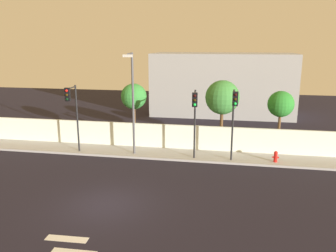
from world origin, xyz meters
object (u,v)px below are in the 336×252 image
object	(u,v)px
fire_hydrant	(276,156)
roadside_tree_midright	(281,105)
traffic_light_right	(195,111)
roadside_tree_leftmost	(134,97)
street_lamp_curbside	(132,96)
roadside_tree_midleft	(222,98)
traffic_light_left	(72,105)
traffic_light_center	(234,111)

from	to	relation	value
fire_hydrant	roadside_tree_midright	xyz separation A→B (m)	(0.45, 2.74, 3.01)
traffic_light_right	roadside_tree_leftmost	distance (m)	6.20
street_lamp_curbside	roadside_tree_midright	distance (m)	10.60
roadside_tree_midleft	traffic_light_left	bearing A→B (deg)	-160.20
traffic_light_left	roadside_tree_midright	size ratio (longest dim) A/B	1.07
traffic_light_left	traffic_light_center	xyz separation A→B (m)	(10.94, 0.27, -0.06)
traffic_light_left	roadside_tree_midleft	size ratio (longest dim) A/B	0.93
traffic_light_left	traffic_light_right	size ratio (longest dim) A/B	1.03
roadside_tree_leftmost	roadside_tree_midright	world-z (taller)	roadside_tree_leftmost
fire_hydrant	roadside_tree_midleft	distance (m)	5.71
street_lamp_curbside	roadside_tree_midright	bearing A→B (deg)	16.13
traffic_light_right	street_lamp_curbside	size ratio (longest dim) A/B	0.66
traffic_light_right	roadside_tree_leftmost	world-z (taller)	traffic_light_right
street_lamp_curbside	roadside_tree_midleft	xyz separation A→B (m)	(6.00, 2.94, -0.43)
roadside_tree_midleft	fire_hydrant	bearing A→B (deg)	-36.46
traffic_light_center	roadside_tree_midright	world-z (taller)	traffic_light_center
traffic_light_left	fire_hydrant	bearing A→B (deg)	3.72
traffic_light_right	fire_hydrant	bearing A→B (deg)	8.52
traffic_light_left	street_lamp_curbside	size ratio (longest dim) A/B	0.68
street_lamp_curbside	fire_hydrant	world-z (taller)	street_lamp_curbside
traffic_light_center	roadside_tree_midleft	distance (m)	3.48
traffic_light_right	roadside_tree_leftmost	bearing A→B (deg)	145.15
roadside_tree_leftmost	roadside_tree_midleft	size ratio (longest dim) A/B	0.93
fire_hydrant	roadside_tree_leftmost	xyz separation A→B (m)	(-10.45, 2.74, 3.25)
traffic_light_left	roadside_tree_leftmost	xyz separation A→B (m)	(3.36, 3.64, 0.12)
street_lamp_curbside	roadside_tree_midright	size ratio (longest dim) A/B	1.57
roadside_tree_midright	fire_hydrant	bearing A→B (deg)	-99.33
traffic_light_center	roadside_tree_midright	xyz separation A→B (m)	(3.31, 3.36, -0.07)
roadside_tree_midleft	roadside_tree_midright	world-z (taller)	roadside_tree_midleft
street_lamp_curbside	fire_hydrant	bearing A→B (deg)	1.17
traffic_light_left	roadside_tree_midright	distance (m)	14.71
fire_hydrant	roadside_tree_leftmost	bearing A→B (deg)	165.31
roadside_tree_midright	traffic_light_left	bearing A→B (deg)	-165.69
traffic_light_left	roadside_tree_leftmost	world-z (taller)	traffic_light_left
traffic_light_left	roadside_tree_midright	xyz separation A→B (m)	(14.25, 3.64, -0.13)
traffic_light_center	street_lamp_curbside	world-z (taller)	street_lamp_curbside
traffic_light_center	roadside_tree_leftmost	xyz separation A→B (m)	(-7.59, 3.36, 0.18)
traffic_light_right	roadside_tree_midright	size ratio (longest dim) A/B	1.04
traffic_light_right	roadside_tree_midleft	size ratio (longest dim) A/B	0.90
roadside_tree_leftmost	traffic_light_left	bearing A→B (deg)	-132.73
traffic_light_right	roadside_tree_midleft	world-z (taller)	roadside_tree_midleft
traffic_light_center	roadside_tree_midleft	bearing A→B (deg)	104.12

